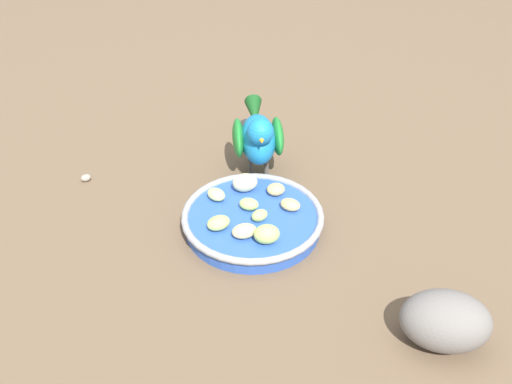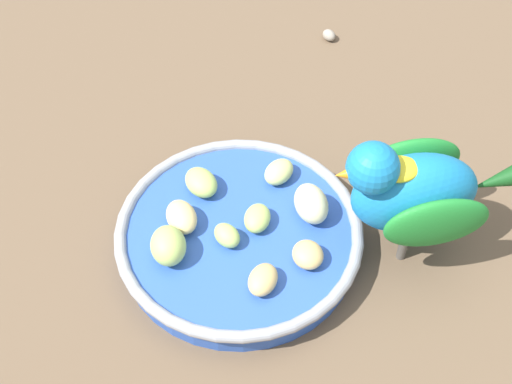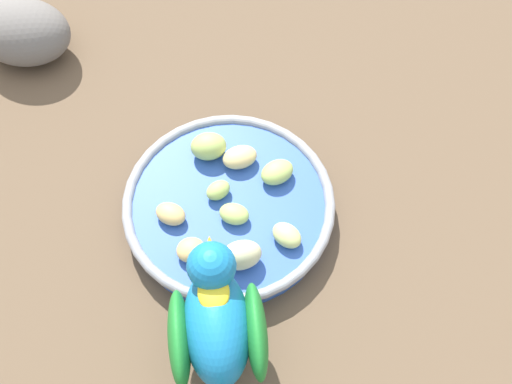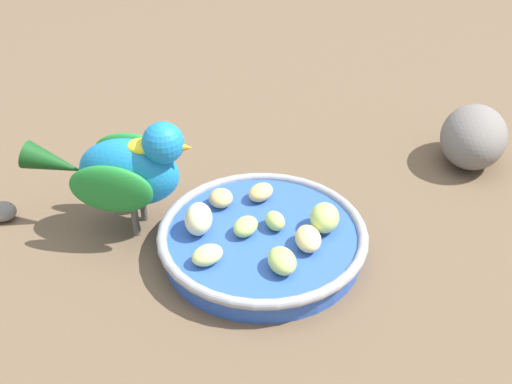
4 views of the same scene
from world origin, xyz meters
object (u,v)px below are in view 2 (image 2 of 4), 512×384
apple_piece_0 (257,218)px  apple_piece_4 (168,246)px  apple_piece_5 (311,252)px  parrot (419,189)px  apple_piece_6 (182,217)px  apple_piece_7 (311,204)px  apple_piece_2 (277,170)px  apple_piece_8 (227,235)px  apple_piece_3 (201,182)px  apple_piece_1 (263,280)px  pebble_0 (329,35)px  feeding_bowl (239,237)px

apple_piece_0 → apple_piece_4: (-0.08, 0.02, 0.01)m
apple_piece_4 → apple_piece_5: 0.11m
apple_piece_5 → parrot: parrot is taller
apple_piece_6 → parrot: 0.19m
apple_piece_6 → parrot: bearing=-37.0°
apple_piece_7 → apple_piece_2: bearing=86.4°
parrot → apple_piece_7: bearing=-18.5°
apple_piece_6 → apple_piece_8: 0.04m
apple_piece_0 → apple_piece_2: (0.05, 0.03, 0.00)m
apple_piece_2 → apple_piece_0: bearing=-144.2°
apple_piece_6 → parrot: (0.15, -0.11, 0.04)m
apple_piece_0 → apple_piece_5: (0.01, -0.05, 0.00)m
apple_piece_2 → apple_piece_4: bearing=-172.3°
apple_piece_3 → apple_piece_8: 0.06m
apple_piece_7 → apple_piece_6: bearing=149.1°
apple_piece_0 → apple_piece_1: same height
apple_piece_3 → pebble_0: (0.24, 0.12, -0.03)m
apple_piece_2 → apple_piece_8: size_ratio=1.21×
apple_piece_2 → apple_piece_5: same height
apple_piece_8 → pebble_0: bearing=34.1°
apple_piece_4 → apple_piece_8: (0.05, -0.02, -0.01)m
apple_piece_5 → pebble_0: size_ratio=1.68×
apple_piece_1 → apple_piece_2: same height
feeding_bowl → apple_piece_4: apple_piece_4 is taller
apple_piece_4 → apple_piece_3: bearing=35.7°
apple_piece_1 → apple_piece_5: 0.05m
apple_piece_0 → apple_piece_3: bearing=105.4°
apple_piece_3 → apple_piece_7: apple_piece_7 is taller
apple_piece_1 → apple_piece_5: same height
apple_piece_4 → apple_piece_2: bearing=7.7°
apple_piece_0 → apple_piece_7: size_ratio=0.76×
apple_piece_1 → apple_piece_8: same height
apple_piece_3 → apple_piece_4: 0.07m
apple_piece_3 → apple_piece_5: 0.12m
apple_piece_2 → apple_piece_6: 0.10m
apple_piece_1 → apple_piece_2: 0.12m
apple_piece_0 → apple_piece_6: size_ratio=0.84×
apple_piece_2 → apple_piece_8: same height
apple_piece_5 → apple_piece_8: same height
apple_piece_2 → apple_piece_6: (-0.10, 0.00, 0.00)m
feeding_bowl → apple_piece_2: size_ratio=6.81×
apple_piece_2 → apple_piece_3: 0.07m
apple_piece_6 → apple_piece_4: bearing=-140.7°
apple_piece_8 → parrot: parrot is taller
apple_piece_3 → apple_piece_6: (-0.03, -0.02, 0.00)m
apple_piece_0 → parrot: 0.13m
apple_piece_5 → apple_piece_4: bearing=142.2°
feeding_bowl → apple_piece_6: 0.05m
apple_piece_0 → apple_piece_1: size_ratio=0.96×
parrot → apple_piece_3: bearing=-22.8°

